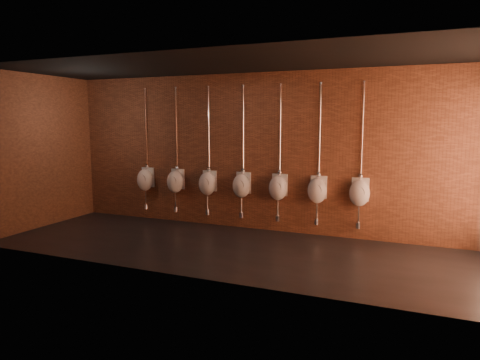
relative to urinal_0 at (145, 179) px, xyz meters
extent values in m
plane|color=black|center=(2.60, -1.37, -0.93)|extent=(8.50, 8.50, 0.00)
cube|color=black|center=(2.60, -1.37, 2.27)|extent=(8.50, 3.00, 0.04)
cube|color=brown|center=(2.60, 0.13, 0.67)|extent=(8.50, 0.04, 3.20)
cube|color=brown|center=(2.60, -2.87, 0.67)|extent=(8.50, 0.04, 3.20)
cube|color=brown|center=(-1.65, -1.37, 0.67)|extent=(0.04, 3.00, 3.20)
ellipsoid|color=white|center=(0.00, -0.01, -0.02)|extent=(0.39, 0.35, 0.50)
cube|color=white|center=(0.00, 0.11, 0.03)|extent=(0.32, 0.06, 0.45)
cylinder|color=#A1A1A1|center=(0.00, -0.14, 0.01)|extent=(0.22, 0.03, 0.22)
cylinder|color=white|center=(0.00, 0.09, 1.13)|extent=(0.03, 0.03, 1.79)
sphere|color=white|center=(0.00, 0.08, 0.29)|extent=(0.09, 0.09, 0.09)
cylinder|color=white|center=(0.00, 0.09, 2.02)|extent=(0.06, 0.06, 0.01)
cylinder|color=white|center=(0.00, -0.01, -0.39)|extent=(0.04, 0.04, 0.36)
cylinder|color=white|center=(0.00, -0.01, -0.63)|extent=(0.09, 0.09, 0.12)
cylinder|color=white|center=(0.00, 0.07, -0.63)|extent=(0.04, 0.16, 0.04)
ellipsoid|color=white|center=(0.79, -0.01, -0.02)|extent=(0.39, 0.35, 0.50)
cube|color=white|center=(0.79, 0.11, 0.03)|extent=(0.32, 0.06, 0.45)
cylinder|color=#A1A1A1|center=(0.79, -0.14, 0.01)|extent=(0.22, 0.03, 0.22)
cylinder|color=white|center=(0.79, 0.09, 1.13)|extent=(0.03, 0.03, 1.79)
sphere|color=white|center=(0.79, 0.08, 0.29)|extent=(0.09, 0.09, 0.09)
cylinder|color=white|center=(0.79, 0.09, 2.02)|extent=(0.06, 0.06, 0.01)
cylinder|color=white|center=(0.79, -0.01, -0.39)|extent=(0.04, 0.04, 0.36)
cylinder|color=white|center=(0.79, -0.01, -0.63)|extent=(0.09, 0.09, 0.12)
cylinder|color=white|center=(0.79, 0.07, -0.63)|extent=(0.04, 0.16, 0.04)
ellipsoid|color=white|center=(1.57, -0.01, -0.02)|extent=(0.39, 0.35, 0.50)
cube|color=white|center=(1.57, 0.11, 0.03)|extent=(0.32, 0.06, 0.45)
cylinder|color=#A1A1A1|center=(1.57, -0.14, 0.01)|extent=(0.22, 0.03, 0.22)
cylinder|color=white|center=(1.57, 0.09, 1.13)|extent=(0.03, 0.03, 1.79)
sphere|color=white|center=(1.57, 0.08, 0.29)|extent=(0.09, 0.09, 0.09)
cylinder|color=white|center=(1.57, 0.09, 2.02)|extent=(0.06, 0.06, 0.01)
cylinder|color=white|center=(1.57, -0.01, -0.39)|extent=(0.04, 0.04, 0.36)
cylinder|color=white|center=(1.57, -0.01, -0.63)|extent=(0.09, 0.09, 0.12)
cylinder|color=white|center=(1.57, 0.07, -0.63)|extent=(0.04, 0.16, 0.04)
ellipsoid|color=white|center=(2.36, -0.01, -0.02)|extent=(0.39, 0.35, 0.50)
cube|color=white|center=(2.36, 0.11, 0.03)|extent=(0.32, 0.06, 0.45)
cylinder|color=#A1A1A1|center=(2.36, -0.14, 0.01)|extent=(0.22, 0.03, 0.22)
cylinder|color=white|center=(2.36, 0.09, 1.13)|extent=(0.03, 0.03, 1.79)
sphere|color=white|center=(2.36, 0.08, 0.29)|extent=(0.09, 0.09, 0.09)
cylinder|color=white|center=(2.36, 0.09, 2.02)|extent=(0.06, 0.06, 0.01)
cylinder|color=white|center=(2.36, -0.01, -0.39)|extent=(0.04, 0.04, 0.36)
cylinder|color=white|center=(2.36, -0.01, -0.63)|extent=(0.09, 0.09, 0.12)
cylinder|color=white|center=(2.36, 0.07, -0.63)|extent=(0.04, 0.16, 0.04)
ellipsoid|color=white|center=(3.15, -0.01, -0.02)|extent=(0.39, 0.35, 0.50)
cube|color=white|center=(3.15, 0.11, 0.03)|extent=(0.32, 0.06, 0.45)
cylinder|color=#A1A1A1|center=(3.15, -0.14, 0.01)|extent=(0.22, 0.03, 0.22)
cylinder|color=white|center=(3.15, 0.09, 1.13)|extent=(0.03, 0.03, 1.79)
sphere|color=white|center=(3.15, 0.08, 0.29)|extent=(0.09, 0.09, 0.09)
cylinder|color=white|center=(3.15, 0.09, 2.02)|extent=(0.06, 0.06, 0.01)
cylinder|color=white|center=(3.15, -0.01, -0.39)|extent=(0.04, 0.04, 0.36)
cylinder|color=white|center=(3.15, -0.01, -0.63)|extent=(0.09, 0.09, 0.12)
cylinder|color=white|center=(3.15, 0.07, -0.63)|extent=(0.04, 0.16, 0.04)
ellipsoid|color=white|center=(3.94, -0.01, -0.02)|extent=(0.39, 0.35, 0.50)
cube|color=white|center=(3.94, 0.11, 0.03)|extent=(0.32, 0.06, 0.45)
cylinder|color=#A1A1A1|center=(3.94, -0.14, 0.01)|extent=(0.22, 0.03, 0.22)
cylinder|color=white|center=(3.94, 0.09, 1.13)|extent=(0.03, 0.03, 1.79)
sphere|color=white|center=(3.94, 0.08, 0.29)|extent=(0.09, 0.09, 0.09)
cylinder|color=white|center=(3.94, 0.09, 2.02)|extent=(0.06, 0.06, 0.01)
cylinder|color=white|center=(3.94, -0.01, -0.39)|extent=(0.04, 0.04, 0.36)
cylinder|color=white|center=(3.94, -0.01, -0.63)|extent=(0.09, 0.09, 0.12)
cylinder|color=white|center=(3.94, 0.07, -0.63)|extent=(0.04, 0.16, 0.04)
ellipsoid|color=white|center=(4.72, -0.01, -0.02)|extent=(0.39, 0.35, 0.50)
cube|color=white|center=(4.72, 0.11, 0.03)|extent=(0.32, 0.06, 0.45)
cylinder|color=#A1A1A1|center=(4.72, -0.14, 0.01)|extent=(0.22, 0.03, 0.22)
cylinder|color=white|center=(4.72, 0.09, 1.13)|extent=(0.03, 0.03, 1.79)
sphere|color=white|center=(4.72, 0.08, 0.29)|extent=(0.09, 0.09, 0.09)
cylinder|color=white|center=(4.72, 0.09, 2.02)|extent=(0.06, 0.06, 0.01)
cylinder|color=white|center=(4.72, -0.01, -0.39)|extent=(0.04, 0.04, 0.36)
cylinder|color=white|center=(4.72, -0.01, -0.63)|extent=(0.09, 0.09, 0.12)
cylinder|color=white|center=(4.72, 0.07, -0.63)|extent=(0.04, 0.16, 0.04)
camera|label=1|loc=(5.63, -8.08, 1.31)|focal=32.00mm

